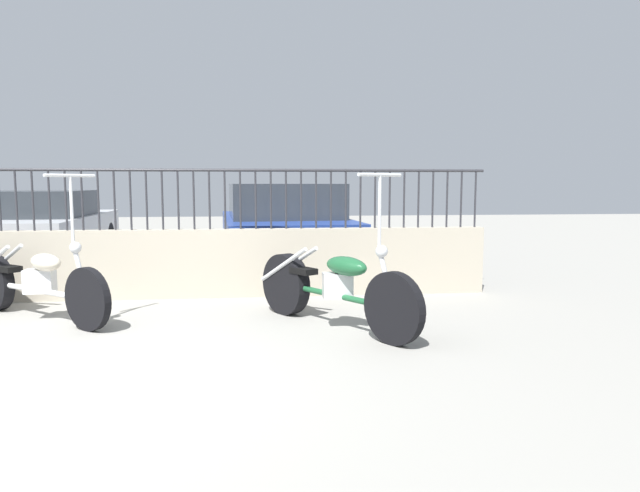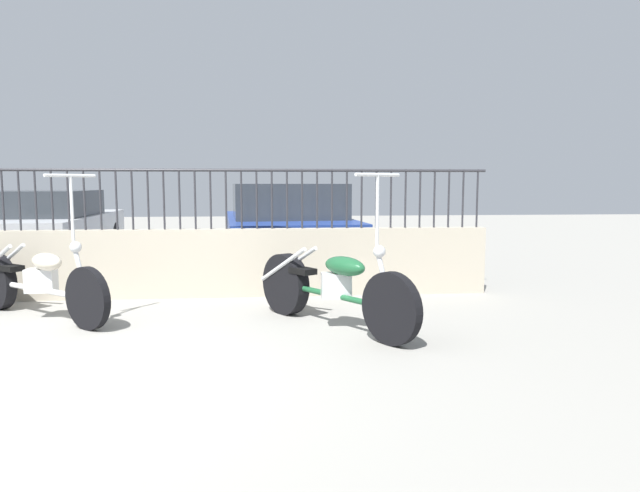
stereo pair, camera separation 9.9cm
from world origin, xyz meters
The scene contains 7 objects.
ground_plane centered at (0.00, 0.00, 0.00)m, with size 40.00×40.00×0.00m, color gray.
low_wall centered at (0.00, 2.96, 0.42)m, with size 8.85×0.18×0.83m.
fence_railing centered at (0.00, 2.96, 1.32)m, with size 8.85×0.04×0.73m.
motorcycle_green centered at (2.25, 1.42, 0.39)m, with size 1.35×1.89×1.48m.
motorcycle_white centered at (-0.74, 2.05, 0.38)m, with size 1.87×1.55×1.48m.
car_silver centered at (-2.01, 5.84, 0.65)m, with size 1.93×4.13×1.27m.
car_blue centered at (2.01, 5.39, 0.69)m, with size 2.20×4.16×1.38m.
Camera 1 is at (1.59, -4.01, 1.39)m, focal length 32.00 mm.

